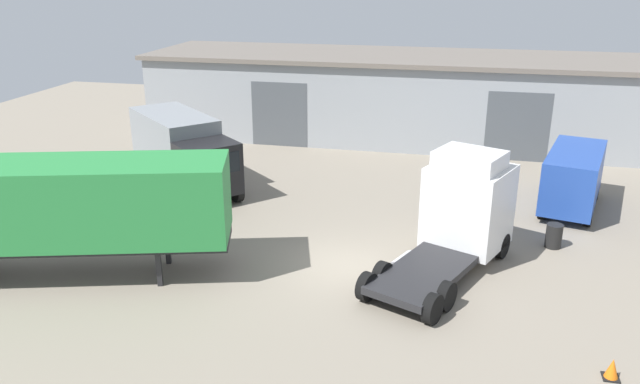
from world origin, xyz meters
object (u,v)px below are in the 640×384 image
(box_truck_black, at_px, (183,148))
(delivery_van_blue, at_px, (574,177))
(oil_drum, at_px, (554,236))
(container_trailer_green, at_px, (57,205))
(tractor_unit_white, at_px, (462,211))
(traffic_cone, at_px, (612,369))

(box_truck_black, relative_size, delivery_van_blue, 1.26)
(delivery_van_blue, height_order, oil_drum, delivery_van_blue)
(delivery_van_blue, bearing_deg, container_trailer_green, 135.38)
(delivery_van_blue, xyz_separation_m, oil_drum, (-1.17, -4.34, -0.92))
(tractor_unit_white, distance_m, traffic_cone, 7.21)
(oil_drum, distance_m, traffic_cone, 7.76)
(box_truck_black, xyz_separation_m, delivery_van_blue, (16.94, 1.21, -0.49))
(tractor_unit_white, height_order, container_trailer_green, container_trailer_green)
(tractor_unit_white, relative_size, delivery_van_blue, 1.27)
(container_trailer_green, relative_size, box_truck_black, 1.61)
(tractor_unit_white, distance_m, delivery_van_blue, 7.66)
(oil_drum, bearing_deg, tractor_unit_white, -151.23)
(tractor_unit_white, xyz_separation_m, traffic_cone, (3.83, -5.91, -1.55))
(tractor_unit_white, bearing_deg, container_trailer_green, 131.63)
(container_trailer_green, distance_m, oil_drum, 17.02)
(delivery_van_blue, bearing_deg, traffic_cone, -169.02)
(container_trailer_green, relative_size, traffic_cone, 19.74)
(traffic_cone, bearing_deg, container_trailer_green, 173.72)
(box_truck_black, relative_size, oil_drum, 7.67)
(container_trailer_green, bearing_deg, delivery_van_blue, 15.02)
(tractor_unit_white, relative_size, container_trailer_green, 0.63)
(container_trailer_green, height_order, delivery_van_blue, container_trailer_green)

